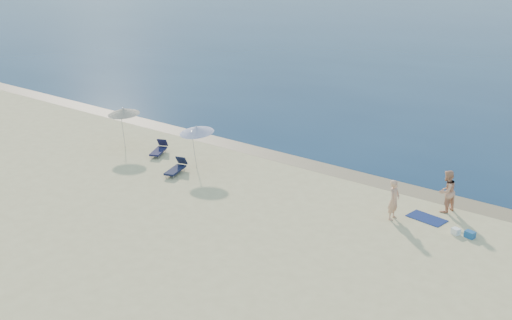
{
  "coord_description": "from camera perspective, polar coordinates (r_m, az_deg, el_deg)",
  "views": [
    {
      "loc": [
        14.17,
        -7.97,
        12.19
      ],
      "look_at": [
        -3.94,
        16.0,
        1.0
      ],
      "focal_mm": 45.0,
      "sensor_mm": 36.0,
      "label": 1
    }
  ],
  "objects": [
    {
      "name": "wet_sand_strip",
      "position": [
        33.14,
        9.02,
        -1.41
      ],
      "size": [
        240.0,
        1.6,
        0.0
      ],
      "primitive_type": "cube",
      "color": "#847254",
      "rests_on": "ground"
    },
    {
      "name": "person_left",
      "position": [
        28.41,
        12.16,
        -3.47
      ],
      "size": [
        0.43,
        0.66,
        1.8
      ],
      "primitive_type": "imported",
      "rotation": [
        0.0,
        0.0,
        1.57
      ],
      "color": "tan",
      "rests_on": "ground"
    },
    {
      "name": "lounger_left",
      "position": [
        36.13,
        -8.61,
        0.91
      ],
      "size": [
        1.18,
        1.71,
        0.72
      ],
      "rotation": [
        0.0,
        0.0,
        0.44
      ],
      "color": "#141539",
      "rests_on": "ground"
    },
    {
      "name": "beach_towel",
      "position": [
        29.12,
        14.93,
        -5.03
      ],
      "size": [
        1.75,
        1.14,
        0.03
      ],
      "primitive_type": "cube",
      "rotation": [
        0.0,
        0.0,
        -0.15
      ],
      "color": "navy",
      "rests_on": "ground"
    },
    {
      "name": "umbrella_far",
      "position": [
        37.15,
        -11.7,
        4.27
      ],
      "size": [
        2.08,
        2.1,
        2.4
      ],
      "rotation": [
        0.0,
        0.0,
        -0.17
      ],
      "color": "silver",
      "rests_on": "ground"
    },
    {
      "name": "person_right",
      "position": [
        29.67,
        16.58,
        -2.68
      ],
      "size": [
        1.0,
        1.13,
        1.95
      ],
      "primitive_type": "imported",
      "rotation": [
        0.0,
        0.0,
        -1.89
      ],
      "color": "tan",
      "rests_on": "ground"
    },
    {
      "name": "blue_cooler",
      "position": [
        27.9,
        18.48,
        -6.29
      ],
      "size": [
        0.46,
        0.37,
        0.28
      ],
      "primitive_type": "cube",
      "rotation": [
        0.0,
        0.0,
        -0.24
      ],
      "color": "#1B5697",
      "rests_on": "ground"
    },
    {
      "name": "lounger_right",
      "position": [
        33.26,
        -7.1,
        -0.74
      ],
      "size": [
        0.98,
        1.75,
        0.73
      ],
      "rotation": [
        0.0,
        0.0,
        0.28
      ],
      "color": "#121833",
      "rests_on": "ground"
    },
    {
      "name": "white_bag",
      "position": [
        28.0,
        17.33,
        -6.07
      ],
      "size": [
        0.39,
        0.37,
        0.27
      ],
      "primitive_type": "cube",
      "rotation": [
        0.0,
        0.0,
        -0.38
      ],
      "color": "white",
      "rests_on": "ground"
    },
    {
      "name": "umbrella_near",
      "position": [
        33.44,
        -5.31,
        2.7
      ],
      "size": [
        2.34,
        2.36,
        2.37
      ],
      "rotation": [
        0.0,
        0.0,
        -0.35
      ],
      "color": "silver",
      "rests_on": "ground"
    }
  ]
}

